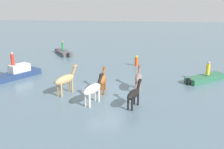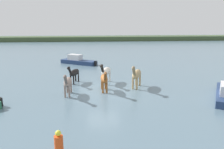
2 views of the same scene
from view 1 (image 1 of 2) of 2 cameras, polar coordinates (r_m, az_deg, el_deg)
name	(u,v)px [view 1 (image 1 of 2)]	position (r m, az deg, el deg)	size (l,w,h in m)	color
ground_plane	(104,92)	(19.32, -1.89, -4.06)	(143.69, 143.69, 0.00)	slate
horse_dark_mare	(138,78)	(19.56, 6.09, -0.77)	(0.60, 2.35, 1.83)	gray
horse_dun_straggler	(66,79)	(18.98, -10.58, -1.12)	(1.41, 2.58, 2.05)	tan
horse_mid_herd	(103,80)	(19.09, -2.19, -1.16)	(0.61, 2.32, 1.81)	brown
horse_chestnut_trailing	(134,94)	(16.40, 5.03, -4.45)	(1.08, 2.15, 1.69)	black
horse_gray_outer	(93,89)	(16.92, -4.41, -3.33)	(1.26, 2.42, 1.91)	silver
boat_skiff_near	(63,53)	(33.75, -11.08, 4.84)	(3.41, 4.20, 0.73)	#4C4C51
boat_launch_far	(15,75)	(24.41, -21.35, -0.03)	(3.71, 5.00, 1.35)	navy
boat_motor_center	(205,79)	(23.47, 20.60, -0.98)	(3.95, 3.49, 0.72)	#2D6B4C
person_helmsman_aft	(63,46)	(33.72, -11.20, 6.49)	(0.32, 0.32, 1.19)	#338C4C
person_boatman_standing	(12,59)	(24.21, -21.86, 3.29)	(0.32, 0.32, 1.19)	red
person_spotter_bow	(208,69)	(23.24, 21.17, 1.26)	(0.32, 0.32, 1.19)	yellow
buoy_channel_marker	(136,61)	(27.20, 5.62, 3.06)	(0.36, 0.36, 1.14)	#E54C19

